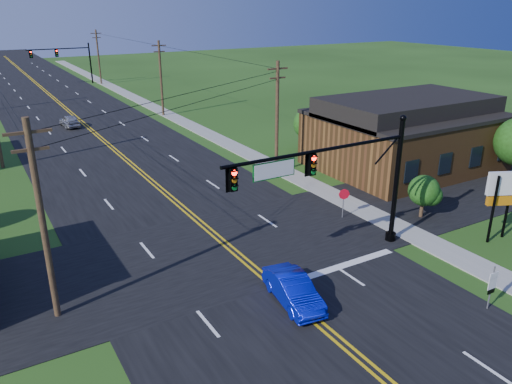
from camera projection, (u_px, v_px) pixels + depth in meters
ground at (373, 375)px, 18.76m from camera, size 260.00×260.00×0.00m
road_main at (79, 121)px, 59.03m from camera, size 16.00×220.00×0.04m
road_cross at (226, 248)px, 28.42m from camera, size 70.00×10.00×0.04m
sidewalk at (195, 127)px, 55.95m from camera, size 2.00×160.00×0.08m
signal_mast_main at (335, 177)px, 25.58m from camera, size 11.30×0.60×7.48m
signal_mast_far at (63, 58)px, 83.70m from camera, size 10.98×0.60×7.48m
brick_building at (404, 140)px, 41.92m from camera, size 14.20×11.20×4.70m
utility_pole_left_a at (42, 219)px, 20.63m from camera, size 1.80×0.28×9.00m
utility_pole_right_a at (277, 116)px, 39.46m from camera, size 1.80×0.28×9.00m
utility_pole_right_b at (161, 77)px, 60.41m from camera, size 1.80×0.28×9.00m
utility_pole_right_c at (98, 56)px, 84.57m from camera, size 1.80×0.28×9.00m
tree_right_back at (309, 124)px, 46.38m from camera, size 3.00×3.00×4.10m
shrub_corner at (424, 191)px, 31.93m from camera, size 2.00×2.00×2.86m
blue_car at (293, 290)px, 23.01m from camera, size 2.00×4.27×1.35m
distant_car at (70, 121)px, 56.06m from camera, size 1.84×4.04×1.34m
route_sign at (492, 285)px, 22.31m from camera, size 0.55×0.09×2.21m
stop_sign at (344, 197)px, 31.93m from camera, size 0.67×0.32×2.02m
pylon_sign at (504, 191)px, 28.43m from camera, size 1.98×1.11×4.21m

